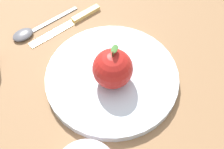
{
  "coord_description": "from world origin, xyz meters",
  "views": [
    {
      "loc": [
        -0.33,
        -0.14,
        0.53
      ],
      "look_at": [
        -0.01,
        -0.03,
        0.02
      ],
      "focal_mm": 49.38,
      "sensor_mm": 36.0,
      "label": 1
    }
  ],
  "objects": [
    {
      "name": "ground_plane",
      "position": [
        0.0,
        0.0,
        0.0
      ],
      "size": [
        2.4,
        2.4,
        0.0
      ],
      "primitive_type": "plane",
      "color": "olive"
    },
    {
      "name": "apple",
      "position": [
        -0.02,
        -0.03,
        0.06
      ],
      "size": [
        0.08,
        0.08,
        0.09
      ],
      "color": "#B21E19",
      "rests_on": "dinner_plate"
    },
    {
      "name": "spoon",
      "position": [
        0.05,
        0.19,
        0.01
      ],
      "size": [
        0.15,
        0.11,
        0.01
      ],
      "color": "#59595E",
      "rests_on": "ground_plane"
    },
    {
      "name": "dinner_plate",
      "position": [
        -0.01,
        -0.03,
        0.01
      ],
      "size": [
        0.27,
        0.27,
        0.02
      ],
      "color": "silver",
      "rests_on": "ground_plane"
    },
    {
      "name": "knife",
      "position": [
        0.11,
        0.11,
        0.0
      ],
      "size": [
        0.17,
        0.11,
        0.01
      ],
      "color": "#D8B766",
      "rests_on": "ground_plane"
    }
  ]
}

